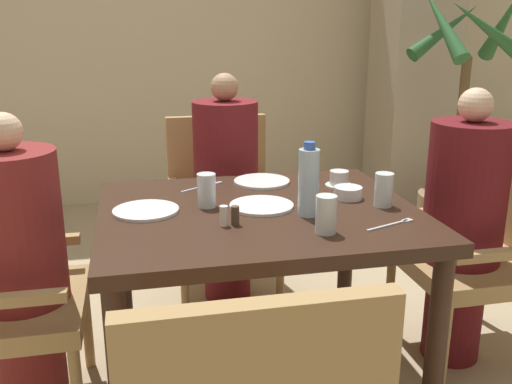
# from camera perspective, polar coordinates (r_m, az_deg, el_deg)

# --- Properties ---
(ground_plane) EXTENTS (16.00, 16.00, 0.00)m
(ground_plane) POSITION_cam_1_polar(r_m,az_deg,el_deg) (2.44, 0.25, -18.12)
(ground_plane) COLOR tan
(wall_back) EXTENTS (8.00, 0.06, 2.80)m
(wall_back) POSITION_cam_1_polar(r_m,az_deg,el_deg) (4.58, -7.08, 16.58)
(wall_back) COLOR beige
(wall_back) RESTS_ON ground_plane
(pillar_stone) EXTENTS (0.50, 0.50, 2.70)m
(pillar_stone) POSITION_cam_1_polar(r_m,az_deg,el_deg) (4.46, 15.74, 15.47)
(pillar_stone) COLOR tan
(pillar_stone) RESTS_ON ground_plane
(dining_table) EXTENTS (1.17, 0.97, 0.73)m
(dining_table) POSITION_cam_1_polar(r_m,az_deg,el_deg) (2.15, 0.28, -4.05)
(dining_table) COLOR #331E14
(dining_table) RESTS_ON ground_plane
(diner_in_left_chair) EXTENTS (0.32, 0.32, 1.11)m
(diner_in_left_chair) POSITION_cam_1_polar(r_m,az_deg,el_deg) (2.16, -22.53, -6.96)
(diner_in_left_chair) COLOR maroon
(diner_in_left_chair) RESTS_ON ground_plane
(chair_far_side) EXTENTS (0.54, 0.54, 0.91)m
(chair_far_side) POSITION_cam_1_polar(r_m,az_deg,el_deg) (3.03, -3.42, -0.62)
(chair_far_side) COLOR #A88451
(chair_far_side) RESTS_ON ground_plane
(diner_in_far_chair) EXTENTS (0.32, 0.32, 1.16)m
(diner_in_far_chair) POSITION_cam_1_polar(r_m,az_deg,el_deg) (2.86, -3.01, 0.46)
(diner_in_far_chair) COLOR maroon
(diner_in_far_chair) RESTS_ON ground_plane
(chair_right_side) EXTENTS (0.54, 0.54, 0.91)m
(chair_right_side) POSITION_cam_1_polar(r_m,az_deg,el_deg) (2.59, 22.46, -4.95)
(chair_right_side) COLOR #A88451
(chair_right_side) RESTS_ON ground_plane
(diner_in_right_chair) EXTENTS (0.32, 0.32, 1.15)m
(diner_in_right_chair) POSITION_cam_1_polar(r_m,az_deg,el_deg) (2.48, 19.94, -3.24)
(diner_in_right_chair) COLOR #5B1419
(diner_in_right_chair) RESTS_ON ground_plane
(potted_palm) EXTENTS (0.58, 0.63, 1.63)m
(potted_palm) POSITION_cam_1_polar(r_m,az_deg,el_deg) (3.88, 19.33, 2.13)
(potted_palm) COLOR #896B4C
(potted_palm) RESTS_ON ground_plane
(plate_main_left) EXTENTS (0.24, 0.24, 0.01)m
(plate_main_left) POSITION_cam_1_polar(r_m,az_deg,el_deg) (2.13, 0.55, -1.38)
(plate_main_left) COLOR white
(plate_main_left) RESTS_ON dining_table
(plate_main_right) EXTENTS (0.24, 0.24, 0.01)m
(plate_main_right) POSITION_cam_1_polar(r_m,az_deg,el_deg) (2.11, -10.96, -1.83)
(plate_main_right) COLOR white
(plate_main_right) RESTS_ON dining_table
(plate_dessert_center) EXTENTS (0.24, 0.24, 0.01)m
(plate_dessert_center) POSITION_cam_1_polar(r_m,az_deg,el_deg) (2.45, 0.58, 1.06)
(plate_dessert_center) COLOR white
(plate_dessert_center) RESTS_ON dining_table
(teacup_with_saucer) EXTENTS (0.11, 0.11, 0.07)m
(teacup_with_saucer) POSITION_cam_1_polar(r_m,az_deg,el_deg) (2.42, 8.30, 1.26)
(teacup_with_saucer) COLOR white
(teacup_with_saucer) RESTS_ON dining_table
(bowl_small) EXTENTS (0.11, 0.11, 0.05)m
(bowl_small) POSITION_cam_1_polar(r_m,az_deg,el_deg) (2.26, 9.18, -0.06)
(bowl_small) COLOR white
(bowl_small) RESTS_ON dining_table
(water_bottle) EXTENTS (0.07, 0.07, 0.27)m
(water_bottle) POSITION_cam_1_polar(r_m,az_deg,el_deg) (2.02, 5.28, 1.05)
(water_bottle) COLOR silver
(water_bottle) RESTS_ON dining_table
(glass_tall_near) EXTENTS (0.07, 0.07, 0.13)m
(glass_tall_near) POSITION_cam_1_polar(r_m,az_deg,el_deg) (2.13, -4.98, 0.17)
(glass_tall_near) COLOR silver
(glass_tall_near) RESTS_ON dining_table
(glass_tall_mid) EXTENTS (0.07, 0.07, 0.13)m
(glass_tall_mid) POSITION_cam_1_polar(r_m,az_deg,el_deg) (2.18, 12.66, 0.22)
(glass_tall_mid) COLOR silver
(glass_tall_mid) RESTS_ON dining_table
(glass_tall_far) EXTENTS (0.07, 0.07, 0.13)m
(glass_tall_far) POSITION_cam_1_polar(r_m,az_deg,el_deg) (1.87, 7.02, -2.23)
(glass_tall_far) COLOR silver
(glass_tall_far) RESTS_ON dining_table
(salt_shaker) EXTENTS (0.03, 0.03, 0.07)m
(salt_shaker) POSITION_cam_1_polar(r_m,az_deg,el_deg) (1.93, -3.24, -2.39)
(salt_shaker) COLOR white
(salt_shaker) RESTS_ON dining_table
(pepper_shaker) EXTENTS (0.03, 0.03, 0.07)m
(pepper_shaker) POSITION_cam_1_polar(r_m,az_deg,el_deg) (1.94, -2.09, -2.37)
(pepper_shaker) COLOR #4C3D2D
(pepper_shaker) RESTS_ON dining_table
(fork_beside_plate) EXTENTS (0.20, 0.09, 0.00)m
(fork_beside_plate) POSITION_cam_1_polar(r_m,az_deg,el_deg) (2.01, 13.67, -3.10)
(fork_beside_plate) COLOR silver
(fork_beside_plate) RESTS_ON dining_table
(knife_beside_plate) EXTENTS (0.19, 0.13, 0.00)m
(knife_beside_plate) POSITION_cam_1_polar(r_m,az_deg,el_deg) (2.40, -5.22, 0.58)
(knife_beside_plate) COLOR silver
(knife_beside_plate) RESTS_ON dining_table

